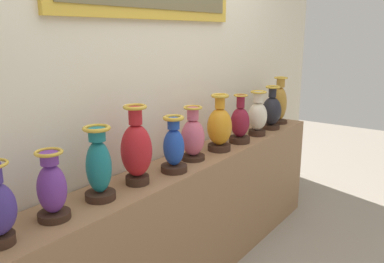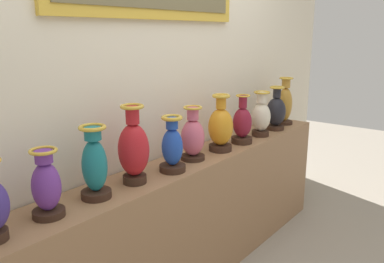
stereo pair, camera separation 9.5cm
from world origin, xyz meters
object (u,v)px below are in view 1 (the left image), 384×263
Objects in this scene: vase_crimson at (136,150)px; vase_onyx at (272,111)px; vase_sapphire at (174,148)px; vase_amber at (219,127)px; vase_ivory at (258,116)px; vase_rose at (193,137)px; vase_burgundy at (240,124)px; vase_violet at (52,189)px; vase_ochre at (280,103)px; vase_teal at (99,167)px.

vase_onyx is (1.59, -0.04, -0.04)m from vase_crimson.
vase_sapphire is 0.52m from vase_amber.
vase_ivory is at bearing -0.45° from vase_sapphire.
vase_burgundy is (0.54, -0.04, -0.01)m from vase_rose.
vase_rose reaches higher than vase_violet.
vase_rose is at bearing 175.53° from vase_burgundy.
vase_rose is at bearing 179.63° from vase_ochre.
vase_teal is 1.04× the size of vase_ivory.
vase_crimson reaches higher than vase_burgundy.
vase_crimson reaches higher than vase_rose.
vase_burgundy is (0.26, -0.01, -0.02)m from vase_amber.
vase_amber is 0.79m from vase_onyx.
vase_ochre is (1.56, 0.03, 0.04)m from vase_sapphire.
vase_ochre reaches higher than vase_rose.
vase_teal is 1.01× the size of vase_onyx.
vase_violet is 1.58m from vase_burgundy.
vase_teal is 0.78m from vase_rose.
vase_ochre is (1.04, 0.02, 0.01)m from vase_amber.
vase_ochre is at bearing 1.21° from vase_sapphire.
vase_violet is 0.72× the size of vase_crimson.
vase_sapphire is (0.79, -0.04, 0.00)m from vase_violet.
vase_teal is 0.85× the size of vase_crimson.
vase_onyx reaches higher than vase_sapphire.
vase_teal reaches higher than vase_rose.
vase_ivory is (0.27, -0.01, 0.02)m from vase_burgundy.
vase_ochre reaches higher than vase_teal.
vase_ochre is (0.25, 0.04, 0.03)m from vase_onyx.
vase_violet is 0.90× the size of vase_rose.
vase_rose is 0.98× the size of vase_ivory.
vase_violet is 0.88× the size of vase_ivory.
vase_ivory is (0.80, -0.05, 0.01)m from vase_rose.
vase_teal reaches higher than vase_sapphire.
vase_rose reaches higher than vase_sapphire.
vase_sapphire reaches higher than vase_violet.
vase_crimson is at bearing -179.60° from vase_rose.
vase_onyx is at bearing -1.35° from vase_amber.
vase_ochre is at bearing -0.37° from vase_rose.
vase_rose is (0.78, -0.00, -0.02)m from vase_teal.
vase_amber is (0.28, -0.03, 0.02)m from vase_rose.
vase_amber is 1.09× the size of vase_burgundy.
vase_violet is 0.85× the size of vase_teal.
vase_ochre is (0.51, 0.04, 0.02)m from vase_ivory.
vase_crimson is 1.18× the size of vase_onyx.
vase_amber is 0.95× the size of vase_ochre.
vase_ivory is (1.32, -0.05, -0.03)m from vase_crimson.
vase_teal is 2.09m from vase_ochre.
vase_amber is 0.53m from vase_ivory.
vase_crimson is 1.30× the size of vase_sapphire.
vase_ivory is (1.58, -0.05, -0.01)m from vase_teal.
vase_crimson is 1.04× the size of vase_ochre.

